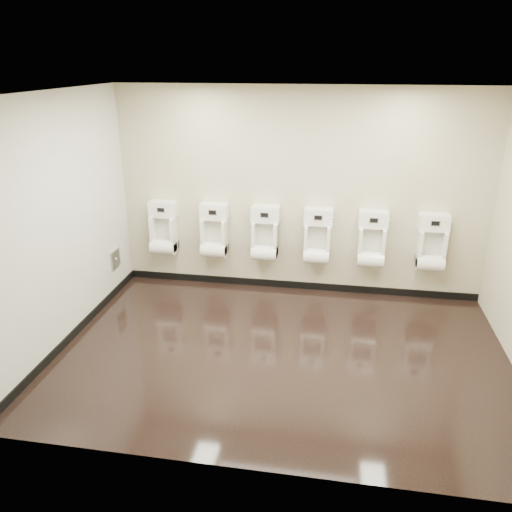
{
  "coord_description": "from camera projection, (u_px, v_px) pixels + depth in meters",
  "views": [
    {
      "loc": [
        0.51,
        -4.81,
        3.1
      ],
      "look_at": [
        -0.39,
        0.55,
        0.94
      ],
      "focal_mm": 35.0,
      "sensor_mm": 36.0,
      "label": 1
    }
  ],
  "objects": [
    {
      "name": "urinal_4",
      "position": [
        371.0,
        243.0,
        6.67
      ],
      "size": [
        0.4,
        0.3,
        0.74
      ],
      "color": "white",
      "rests_on": "back_wall"
    },
    {
      "name": "skirting_back",
      "position": [
        296.0,
        285.0,
        7.21
      ],
      "size": [
        5.0,
        0.02,
        0.1
      ],
      "primitive_type": "cube",
      "color": "black",
      "rests_on": "ground"
    },
    {
      "name": "access_panel",
      "position": [
        115.0,
        259.0,
        6.93
      ],
      "size": [
        0.04,
        0.25,
        0.25
      ],
      "color": "#9E9EA3",
      "rests_on": "left_wall"
    },
    {
      "name": "urinal_2",
      "position": [
        265.0,
        237.0,
        6.89
      ],
      "size": [
        0.4,
        0.3,
        0.74
      ],
      "color": "white",
      "rests_on": "back_wall"
    },
    {
      "name": "urinal_1",
      "position": [
        214.0,
        234.0,
        7.0
      ],
      "size": [
        0.4,
        0.3,
        0.74
      ],
      "color": "white",
      "rests_on": "back_wall"
    },
    {
      "name": "back_wall",
      "position": [
        299.0,
        194.0,
        6.72
      ],
      "size": [
        5.0,
        0.02,
        2.8
      ],
      "primitive_type": "cube",
      "color": "#BEB594",
      "rests_on": "ground"
    },
    {
      "name": "left_wall",
      "position": [
        59.0,
        224.0,
        5.5
      ],
      "size": [
        0.02,
        3.5,
        2.8
      ],
      "primitive_type": "cube",
      "color": "#BEB594",
      "rests_on": "ground"
    },
    {
      "name": "ceiling",
      "position": [
        287.0,
        93.0,
        4.6
      ],
      "size": [
        5.0,
        3.5,
        0.0
      ],
      "primitive_type": "cube",
      "color": "silver"
    },
    {
      "name": "ground",
      "position": [
        282.0,
        353.0,
        5.63
      ],
      "size": [
        5.0,
        3.5,
        0.0
      ],
      "primitive_type": "cube",
      "color": "black",
      "rests_on": "ground"
    },
    {
      "name": "urinal_0",
      "position": [
        164.0,
        232.0,
        7.11
      ],
      "size": [
        0.4,
        0.3,
        0.74
      ],
      "color": "white",
      "rests_on": "back_wall"
    },
    {
      "name": "urinal_3",
      "position": [
        317.0,
        240.0,
        6.78
      ],
      "size": [
        0.4,
        0.3,
        0.74
      ],
      "color": "white",
      "rests_on": "back_wall"
    },
    {
      "name": "front_wall",
      "position": [
        256.0,
        318.0,
        3.51
      ],
      "size": [
        5.0,
        0.02,
        2.8
      ],
      "primitive_type": "cube",
      "color": "#BEB594",
      "rests_on": "ground"
    },
    {
      "name": "skirting_left",
      "position": [
        76.0,
        331.0,
        6.0
      ],
      "size": [
        0.02,
        3.5,
        0.1
      ],
      "primitive_type": "cube",
      "color": "black",
      "rests_on": "ground"
    },
    {
      "name": "urinal_5",
      "position": [
        431.0,
        247.0,
        6.55
      ],
      "size": [
        0.4,
        0.3,
        0.74
      ],
      "color": "white",
      "rests_on": "back_wall"
    },
    {
      "name": "tile_overlay_left",
      "position": [
        60.0,
        224.0,
        5.5
      ],
      "size": [
        0.01,
        3.5,
        2.8
      ],
      "primitive_type": "cube",
      "color": "silver",
      "rests_on": "ground"
    }
  ]
}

